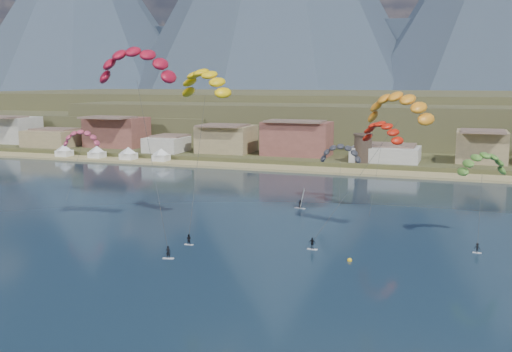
% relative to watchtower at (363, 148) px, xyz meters
% --- Properties ---
extents(ground, '(2400.00, 2400.00, 0.00)m').
position_rel_watchtower_xyz_m(ground, '(-5.00, -114.00, -6.37)').
color(ground, black).
rests_on(ground, ground).
extents(beach, '(2200.00, 12.00, 0.90)m').
position_rel_watchtower_xyz_m(beach, '(-5.00, -8.00, -6.12)').
color(beach, tan).
rests_on(beach, ground).
extents(land, '(2200.00, 900.00, 4.00)m').
position_rel_watchtower_xyz_m(land, '(-5.00, 446.00, -6.37)').
color(land, brown).
rests_on(land, ground).
extents(foothills, '(940.00, 210.00, 18.00)m').
position_rel_watchtower_xyz_m(foothills, '(17.39, 118.47, 2.71)').
color(foothills, brown).
rests_on(foothills, ground).
extents(town, '(400.00, 24.00, 12.00)m').
position_rel_watchtower_xyz_m(town, '(-45.00, 8.00, 1.63)').
color(town, beige).
rests_on(town, ground).
extents(watchtower, '(5.82, 5.82, 8.60)m').
position_rel_watchtower_xyz_m(watchtower, '(0.00, 0.00, 0.00)').
color(watchtower, '#47382D').
rests_on(watchtower, ground).
extents(beach_tents, '(43.40, 6.40, 5.00)m').
position_rel_watchtower_xyz_m(beach_tents, '(-81.25, -8.00, -2.66)').
color(beach_tents, white).
rests_on(beach_tents, ground).
extents(kitesurfer_red, '(18.76, 15.41, 33.75)m').
position_rel_watchtower_xyz_m(kitesurfer_red, '(-23.16, -89.32, 23.01)').
color(kitesurfer_red, silver).
rests_on(kitesurfer_red, ground).
extents(kitesurfer_yellow, '(12.08, 17.18, 29.69)m').
position_rel_watchtower_xyz_m(kitesurfer_yellow, '(-15.09, -80.08, 19.86)').
color(kitesurfer_yellow, silver).
rests_on(kitesurfer_yellow, ground).
extents(kitesurfer_orange, '(18.46, 17.11, 27.45)m').
position_rel_watchtower_xyz_m(kitesurfer_orange, '(17.70, -76.52, 16.02)').
color(kitesurfer_orange, silver).
rests_on(kitesurfer_orange, ground).
extents(kitesurfer_green, '(8.99, 12.16, 15.86)m').
position_rel_watchtower_xyz_m(kitesurfer_green, '(31.11, -74.00, 6.80)').
color(kitesurfer_green, silver).
rests_on(kitesurfer_green, ground).
extents(distant_kite_pink, '(9.04, 7.18, 16.82)m').
position_rel_watchtower_xyz_m(distant_kite_pink, '(-53.75, -62.50, 7.45)').
color(distant_kite_pink, '#262626').
rests_on(distant_kite_pink, ground).
extents(distant_kite_dark, '(9.52, 6.23, 14.60)m').
position_rel_watchtower_xyz_m(distant_kite_dark, '(2.89, -48.74, 4.72)').
color(distant_kite_dark, '#262626').
rests_on(distant_kite_dark, ground).
extents(distant_kite_orange, '(10.23, 8.90, 19.77)m').
position_rel_watchtower_xyz_m(distant_kite_orange, '(12.64, -56.47, 10.25)').
color(distant_kite_orange, '#262626').
rests_on(distant_kite_orange, ground).
extents(windsurfer, '(2.38, 2.61, 4.05)m').
position_rel_watchtower_xyz_m(windsurfer, '(-2.92, -59.91, -5.08)').
color(windsurfer, silver).
rests_on(windsurfer, ground).
extents(buoy, '(0.72, 0.72, 0.72)m').
position_rel_watchtower_xyz_m(buoy, '(13.19, -92.67, -6.25)').
color(buoy, yellow).
rests_on(buoy, ground).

